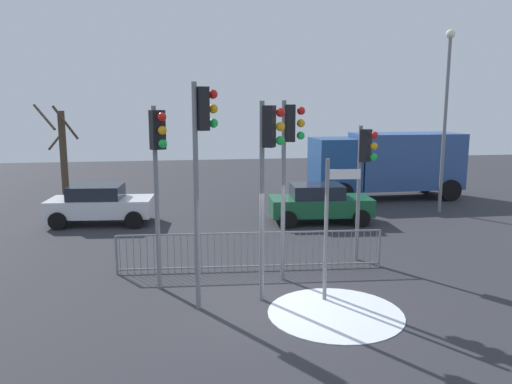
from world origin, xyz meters
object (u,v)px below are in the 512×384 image
object	(u,v)px
traffic_light_mid_left	(158,157)
traffic_light_rear_right	(202,146)
traffic_light_mid_right	(365,163)
street_lamp	(446,104)
traffic_light_foreground_right	(268,157)
direction_sign_post	(329,223)
car_white_mid	(100,204)
traffic_light_rear_left	(289,150)
delivery_truck	(387,162)
car_green_trailing	(319,203)
bare_tree_left	(62,151)

from	to	relation	value
traffic_light_mid_left	traffic_light_rear_right	bearing A→B (deg)	100.18
traffic_light_mid_right	street_lamp	size ratio (longest dim) A/B	0.53
traffic_light_rear_right	traffic_light_foreground_right	size ratio (longest dim) A/B	1.08
traffic_light_mid_left	direction_sign_post	size ratio (longest dim) A/B	1.35
traffic_light_rear_right	car_white_mid	size ratio (longest dim) A/B	1.25
direction_sign_post	traffic_light_rear_left	bearing A→B (deg)	115.63
traffic_light_rear_left	car_white_mid	size ratio (longest dim) A/B	1.15
direction_sign_post	delivery_truck	world-z (taller)	direction_sign_post
traffic_light_rear_right	car_green_trailing	bearing A→B (deg)	128.85
traffic_light_mid_left	car_green_trailing	world-z (taller)	traffic_light_mid_left
traffic_light_foreground_right	delivery_truck	size ratio (longest dim) A/B	0.64
traffic_light_rear_right	street_lamp	xyz separation A→B (m)	(10.25, 8.44, 0.87)
traffic_light_rear_left	car_white_mid	distance (m)	9.42
traffic_light_foreground_right	delivery_truck	xyz separation A→B (m)	(7.91, 11.69, -1.58)
traffic_light_mid_right	delivery_truck	distance (m)	10.38
street_lamp	bare_tree_left	xyz separation A→B (m)	(-16.20, 5.94, -2.20)
traffic_light_mid_right	traffic_light_mid_left	bearing A→B (deg)	-28.69
traffic_light_rear_left	car_green_trailing	size ratio (longest dim) A/B	1.16
traffic_light_mid_right	direction_sign_post	distance (m)	3.39
traffic_light_mid_left	traffic_light_foreground_right	xyz separation A→B (m)	(2.41, -1.06, 0.08)
traffic_light_rear_left	car_green_trailing	distance (m)	6.99
street_lamp	bare_tree_left	distance (m)	17.39
direction_sign_post	car_white_mid	distance (m)	10.65
traffic_light_mid_right	street_lamp	xyz separation A→B (m)	(5.61, 5.79, 1.62)
traffic_light_mid_right	delivery_truck	world-z (taller)	traffic_light_mid_right
traffic_light_rear_right	car_white_mid	bearing A→B (deg)	-176.51
street_lamp	car_green_trailing	bearing A→B (deg)	-169.82
delivery_truck	direction_sign_post	bearing A→B (deg)	60.44
car_white_mid	street_lamp	world-z (taller)	street_lamp
direction_sign_post	car_white_mid	world-z (taller)	direction_sign_post
car_white_mid	direction_sign_post	bearing A→B (deg)	-48.76
traffic_light_foreground_right	car_white_mid	size ratio (longest dim) A/B	1.15
traffic_light_mid_right	traffic_light_rear_left	xyz separation A→B (m)	(-2.42, -1.19, 0.49)
traffic_light_rear_left	traffic_light_foreground_right	xyz separation A→B (m)	(-0.77, -1.32, -0.01)
car_green_trailing	delivery_truck	distance (m)	6.42
traffic_light_rear_right	bare_tree_left	xyz separation A→B (m)	(-5.95, 14.38, -1.33)
car_green_trailing	car_white_mid	world-z (taller)	same
traffic_light_rear_right	direction_sign_post	world-z (taller)	traffic_light_rear_right
traffic_light_rear_left	bare_tree_left	size ratio (longest dim) A/B	1.02
car_green_trailing	street_lamp	world-z (taller)	street_lamp
direction_sign_post	delivery_truck	bearing A→B (deg)	65.01
bare_tree_left	direction_sign_post	bearing A→B (deg)	-58.67
traffic_light_foreground_right	traffic_light_rear_right	bearing A→B (deg)	-57.38
traffic_light_rear_right	traffic_light_mid_left	size ratio (longest dim) A/B	1.11
traffic_light_rear_right	car_white_mid	world-z (taller)	traffic_light_rear_right
traffic_light_foreground_right	traffic_light_rear_left	bearing A→B (deg)	176.38
direction_sign_post	traffic_light_foreground_right	bearing A→B (deg)	177.08
traffic_light_rear_left	traffic_light_mid_left	size ratio (longest dim) A/B	1.03
traffic_light_mid_left	traffic_light_foreground_right	size ratio (longest dim) A/B	0.98
traffic_light_foreground_right	traffic_light_mid_left	bearing A→B (deg)	-86.92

